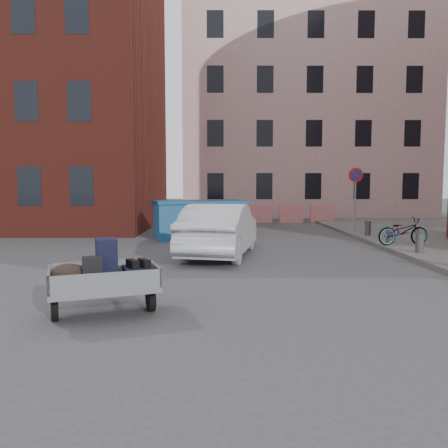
{
  "coord_description": "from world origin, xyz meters",
  "views": [
    {
      "loc": [
        0.39,
        -8.83,
        2.01
      ],
      "look_at": [
        0.44,
        1.61,
        1.1
      ],
      "focal_mm": 35.0,
      "sensor_mm": 36.0,
      "label": 1
    }
  ],
  "objects_px": {
    "dumpster": "(200,219)",
    "silver_car": "(220,230)",
    "trailer": "(103,277)",
    "bicycle": "(403,231)"
  },
  "relations": [
    {
      "from": "silver_car",
      "to": "bicycle",
      "type": "bearing_deg",
      "value": -156.33
    },
    {
      "from": "trailer",
      "to": "dumpster",
      "type": "xyz_separation_m",
      "value": [
        0.99,
        10.14,
        0.13
      ]
    },
    {
      "from": "trailer",
      "to": "bicycle",
      "type": "bearing_deg",
      "value": 23.41
    },
    {
      "from": "dumpster",
      "to": "bicycle",
      "type": "xyz_separation_m",
      "value": [
        6.66,
        -2.9,
        -0.17
      ]
    },
    {
      "from": "trailer",
      "to": "dumpster",
      "type": "bearing_deg",
      "value": 64.44
    },
    {
      "from": "silver_car",
      "to": "bicycle",
      "type": "xyz_separation_m",
      "value": [
        5.85,
        1.35,
        -0.19
      ]
    },
    {
      "from": "dumpster",
      "to": "silver_car",
      "type": "xyz_separation_m",
      "value": [
        0.81,
        -4.26,
        0.02
      ]
    },
    {
      "from": "dumpster",
      "to": "bicycle",
      "type": "distance_m",
      "value": 7.27
    },
    {
      "from": "trailer",
      "to": "dumpster",
      "type": "height_order",
      "value": "dumpster"
    },
    {
      "from": "bicycle",
      "to": "trailer",
      "type": "bearing_deg",
      "value": 123.82
    }
  ]
}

